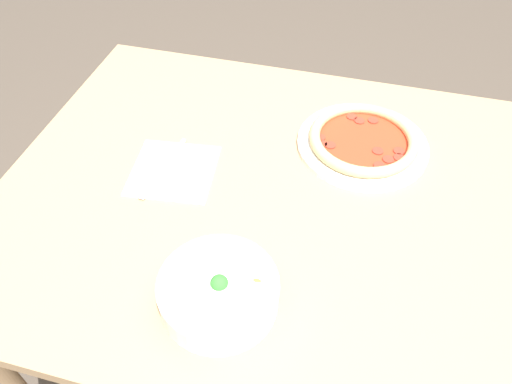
{
  "coord_description": "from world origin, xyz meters",
  "views": [
    {
      "loc": [
        -0.16,
        0.73,
        1.57
      ],
      "look_at": [
        0.03,
        0.02,
        0.79
      ],
      "focal_mm": 35.0,
      "sensor_mm": 36.0,
      "label": 1
    }
  ],
  "objects_px": {
    "pizza": "(363,141)",
    "fork": "(185,171)",
    "bowl": "(219,291)",
    "knife": "(166,165)"
  },
  "relations": [
    {
      "from": "pizza",
      "to": "knife",
      "type": "relative_size",
      "value": 1.49
    },
    {
      "from": "pizza",
      "to": "fork",
      "type": "height_order",
      "value": "pizza"
    },
    {
      "from": "pizza",
      "to": "fork",
      "type": "xyz_separation_m",
      "value": [
        0.38,
        0.19,
        -0.01
      ]
    },
    {
      "from": "knife",
      "to": "bowl",
      "type": "bearing_deg",
      "value": 43.01
    },
    {
      "from": "bowl",
      "to": "knife",
      "type": "distance_m",
      "value": 0.38
    },
    {
      "from": "bowl",
      "to": "knife",
      "type": "relative_size",
      "value": 1.04
    },
    {
      "from": "fork",
      "to": "knife",
      "type": "height_order",
      "value": "same"
    },
    {
      "from": "bowl",
      "to": "knife",
      "type": "xyz_separation_m",
      "value": [
        0.23,
        -0.31,
        -0.03
      ]
    },
    {
      "from": "pizza",
      "to": "fork",
      "type": "distance_m",
      "value": 0.43
    },
    {
      "from": "bowl",
      "to": "fork",
      "type": "height_order",
      "value": "bowl"
    }
  ]
}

